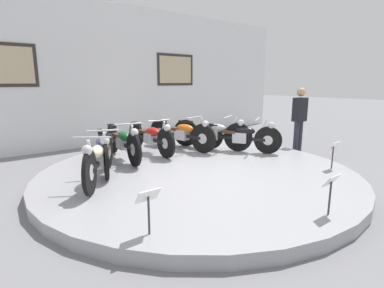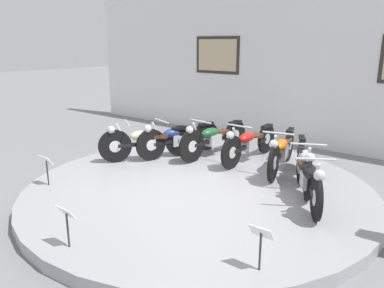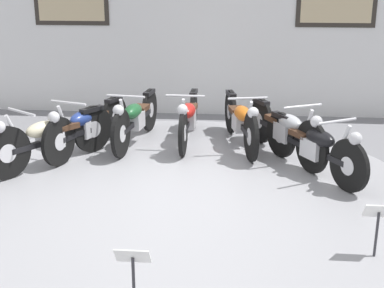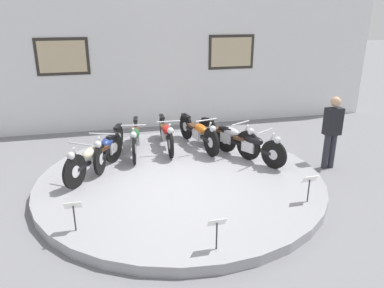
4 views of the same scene
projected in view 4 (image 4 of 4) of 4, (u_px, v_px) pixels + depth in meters
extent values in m
plane|color=slate|center=(181.00, 184.00, 7.66)|extent=(60.00, 60.00, 0.00)
cylinder|color=#99999E|center=(181.00, 180.00, 7.63)|extent=(5.71, 5.71, 0.18)
cube|color=white|center=(151.00, 61.00, 10.76)|extent=(14.00, 0.20, 3.91)
cube|color=#2D2823|center=(62.00, 57.00, 10.07)|extent=(1.40, 0.02, 1.00)
cube|color=#C6B289|center=(62.00, 57.00, 10.07)|extent=(1.24, 0.02, 0.84)
cube|color=#2D2823|center=(231.00, 52.00, 11.11)|extent=(1.40, 0.02, 1.00)
cube|color=#C6B289|center=(231.00, 52.00, 11.11)|extent=(1.24, 0.02, 0.84)
cylinder|color=black|center=(75.00, 171.00, 7.01)|extent=(0.41, 0.58, 0.66)
cylinder|color=silver|center=(75.00, 171.00, 7.01)|extent=(0.18, 0.23, 0.23)
cylinder|color=black|center=(113.00, 148.00, 8.19)|extent=(0.41, 0.58, 0.66)
cylinder|color=silver|center=(113.00, 148.00, 8.19)|extent=(0.18, 0.23, 0.23)
cube|color=black|center=(96.00, 159.00, 7.60)|extent=(0.75, 1.07, 0.07)
cube|color=silver|center=(94.00, 158.00, 7.56)|extent=(0.34, 0.38, 0.24)
ellipsoid|color=beige|center=(91.00, 153.00, 7.42)|extent=(0.45, 0.52, 0.20)
cube|color=#472D1E|center=(101.00, 149.00, 7.75)|extent=(0.34, 0.38, 0.07)
cube|color=black|center=(112.00, 136.00, 8.10)|extent=(0.28, 0.35, 0.06)
cylinder|color=silver|center=(79.00, 159.00, 7.07)|extent=(0.18, 0.23, 0.54)
cylinder|color=silver|center=(81.00, 144.00, 7.07)|extent=(0.47, 0.33, 0.03)
sphere|color=silver|center=(71.00, 156.00, 6.84)|extent=(0.15, 0.15, 0.15)
cylinder|color=black|center=(100.00, 159.00, 7.59)|extent=(0.26, 0.63, 0.64)
cylinder|color=silver|center=(100.00, 159.00, 7.59)|extent=(0.13, 0.23, 0.22)
cylinder|color=black|center=(118.00, 138.00, 8.86)|extent=(0.26, 0.63, 0.64)
cylinder|color=silver|center=(118.00, 138.00, 8.86)|extent=(0.13, 0.23, 0.22)
cube|color=black|center=(110.00, 148.00, 8.23)|extent=(0.46, 1.20, 0.07)
cube|color=silver|center=(109.00, 147.00, 8.18)|extent=(0.29, 0.37, 0.24)
ellipsoid|color=navy|center=(107.00, 142.00, 8.03)|extent=(0.36, 0.53, 0.20)
cube|color=#472D1E|center=(112.00, 138.00, 8.38)|extent=(0.29, 0.37, 0.07)
cube|color=black|center=(118.00, 127.00, 8.76)|extent=(0.21, 0.37, 0.06)
cylinder|color=silver|center=(101.00, 147.00, 7.66)|extent=(0.12, 0.25, 0.54)
cylinder|color=silver|center=(102.00, 134.00, 7.68)|extent=(0.52, 0.20, 0.03)
sphere|color=silver|center=(98.00, 145.00, 7.42)|extent=(0.15, 0.15, 0.15)
cylinder|color=black|center=(134.00, 149.00, 8.11)|extent=(0.14, 0.66, 0.66)
cylinder|color=silver|center=(134.00, 149.00, 8.11)|extent=(0.09, 0.24, 0.23)
cylinder|color=black|center=(136.00, 130.00, 9.37)|extent=(0.14, 0.66, 0.66)
cylinder|color=silver|center=(136.00, 130.00, 9.37)|extent=(0.09, 0.24, 0.23)
cube|color=black|center=(135.00, 139.00, 8.74)|extent=(0.22, 1.24, 0.07)
cube|color=silver|center=(135.00, 139.00, 8.70)|extent=(0.24, 0.34, 0.24)
ellipsoid|color=#1E562D|center=(135.00, 133.00, 8.55)|extent=(0.28, 0.50, 0.20)
cube|color=#472D1E|center=(135.00, 130.00, 8.90)|extent=(0.24, 0.34, 0.07)
cube|color=black|center=(135.00, 119.00, 9.27)|extent=(0.14, 0.37, 0.06)
cylinder|color=silver|center=(134.00, 138.00, 8.18)|extent=(0.07, 0.25, 0.54)
cylinder|color=silver|center=(133.00, 125.00, 8.19)|extent=(0.54, 0.10, 0.03)
sphere|color=silver|center=(133.00, 135.00, 7.94)|extent=(0.15, 0.15, 0.15)
cylinder|color=black|center=(170.00, 144.00, 8.43)|extent=(0.07, 0.64, 0.64)
cylinder|color=silver|center=(170.00, 144.00, 8.43)|extent=(0.07, 0.22, 0.22)
cylinder|color=black|center=(162.00, 127.00, 9.67)|extent=(0.07, 0.64, 0.64)
cylinder|color=silver|center=(162.00, 127.00, 9.67)|extent=(0.07, 0.22, 0.22)
cube|color=black|center=(166.00, 135.00, 9.05)|extent=(0.09, 1.24, 0.07)
cube|color=silver|center=(166.00, 135.00, 9.01)|extent=(0.21, 0.32, 0.24)
ellipsoid|color=red|center=(167.00, 130.00, 8.86)|extent=(0.23, 0.48, 0.20)
cube|color=#472D1E|center=(165.00, 127.00, 9.20)|extent=(0.21, 0.32, 0.07)
cube|color=black|center=(162.00, 117.00, 9.58)|extent=(0.11, 0.36, 0.06)
cylinder|color=silver|center=(169.00, 134.00, 8.50)|extent=(0.05, 0.25, 0.54)
cylinder|color=silver|center=(168.00, 122.00, 8.51)|extent=(0.54, 0.04, 0.03)
sphere|color=silver|center=(171.00, 131.00, 8.26)|extent=(0.15, 0.15, 0.15)
cylinder|color=black|center=(211.00, 142.00, 8.50)|extent=(0.20, 0.66, 0.67)
cylinder|color=silver|center=(211.00, 142.00, 8.50)|extent=(0.12, 0.24, 0.23)
cylinder|color=black|center=(186.00, 126.00, 9.64)|extent=(0.20, 0.66, 0.67)
cylinder|color=silver|center=(186.00, 126.00, 9.64)|extent=(0.12, 0.24, 0.23)
cube|color=black|center=(198.00, 134.00, 9.07)|extent=(0.34, 1.23, 0.07)
cube|color=silver|center=(199.00, 134.00, 9.03)|extent=(0.27, 0.36, 0.24)
ellipsoid|color=#D16619|center=(201.00, 128.00, 8.89)|extent=(0.32, 0.52, 0.20)
cube|color=#472D1E|center=(194.00, 126.00, 9.20)|extent=(0.27, 0.36, 0.07)
cube|color=black|center=(186.00, 116.00, 9.54)|extent=(0.18, 0.37, 0.06)
cylinder|color=silver|center=(208.00, 132.00, 8.56)|extent=(0.10, 0.25, 0.54)
cylinder|color=silver|center=(206.00, 120.00, 8.56)|extent=(0.53, 0.15, 0.03)
sphere|color=silver|center=(213.00, 129.00, 8.33)|extent=(0.15, 0.15, 0.15)
cylinder|color=black|center=(248.00, 145.00, 8.32)|extent=(0.34, 0.62, 0.67)
cylinder|color=silver|center=(248.00, 145.00, 8.32)|extent=(0.16, 0.24, 0.23)
cylinder|color=black|center=(208.00, 131.00, 9.29)|extent=(0.34, 0.62, 0.67)
cylinder|color=silver|center=(208.00, 131.00, 9.29)|extent=(0.16, 0.24, 0.23)
cube|color=black|center=(227.00, 138.00, 8.81)|extent=(0.61, 1.14, 0.07)
cube|color=silver|center=(228.00, 137.00, 8.77)|extent=(0.32, 0.38, 0.24)
ellipsoid|color=#B2B5BA|center=(231.00, 132.00, 8.64)|extent=(0.41, 0.53, 0.20)
cube|color=#472D1E|center=(220.00, 130.00, 8.92)|extent=(0.32, 0.38, 0.07)
cube|color=black|center=(208.00, 120.00, 9.20)|extent=(0.25, 0.37, 0.06)
cylinder|color=silver|center=(244.00, 135.00, 8.36)|extent=(0.15, 0.24, 0.54)
cylinder|color=silver|center=(241.00, 123.00, 8.35)|extent=(0.50, 0.27, 0.03)
sphere|color=silver|center=(251.00, 131.00, 8.16)|extent=(0.15, 0.15, 0.15)
cylinder|color=black|center=(274.00, 155.00, 7.87)|extent=(0.36, 0.56, 0.62)
cylinder|color=silver|center=(274.00, 155.00, 7.87)|extent=(0.17, 0.22, 0.22)
cylinder|color=black|center=(225.00, 139.00, 8.78)|extent=(0.36, 0.56, 0.62)
cylinder|color=silver|center=(225.00, 139.00, 8.78)|extent=(0.17, 0.22, 0.22)
cube|color=black|center=(248.00, 146.00, 8.33)|extent=(0.69, 1.10, 0.07)
cube|color=silver|center=(250.00, 146.00, 8.29)|extent=(0.33, 0.38, 0.24)
ellipsoid|color=black|center=(254.00, 140.00, 8.17)|extent=(0.43, 0.53, 0.20)
cube|color=#472D1E|center=(241.00, 138.00, 8.43)|extent=(0.33, 0.38, 0.07)
cube|color=black|center=(226.00, 129.00, 8.69)|extent=(0.27, 0.36, 0.06)
cylinder|color=silver|center=(269.00, 144.00, 7.90)|extent=(0.17, 0.24, 0.54)
cylinder|color=silver|center=(265.00, 131.00, 7.88)|extent=(0.48, 0.30, 0.03)
sphere|color=silver|center=(277.00, 140.00, 7.71)|extent=(0.15, 0.15, 0.15)
cylinder|color=#333338|center=(75.00, 218.00, 5.68)|extent=(0.02, 0.02, 0.42)
cube|color=white|center=(73.00, 205.00, 5.60)|extent=(0.26, 0.11, 0.15)
cylinder|color=#333338|center=(217.00, 236.00, 5.23)|extent=(0.02, 0.02, 0.42)
cube|color=white|center=(217.00, 222.00, 5.16)|extent=(0.26, 0.11, 0.15)
cylinder|color=#333338|center=(308.00, 191.00, 6.53)|extent=(0.02, 0.02, 0.42)
cube|color=white|center=(310.00, 179.00, 6.45)|extent=(0.26, 0.11, 0.15)
cylinder|color=#2D2D38|center=(326.00, 151.00, 8.30)|extent=(0.13, 0.13, 0.79)
cylinder|color=#2D2D38|center=(332.00, 151.00, 8.33)|extent=(0.13, 0.13, 0.79)
cube|color=black|center=(333.00, 121.00, 8.08)|extent=(0.36, 0.22, 0.59)
sphere|color=tan|center=(336.00, 102.00, 7.93)|extent=(0.21, 0.21, 0.21)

